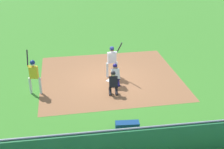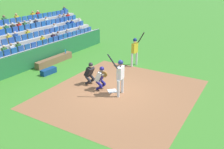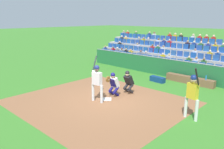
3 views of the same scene
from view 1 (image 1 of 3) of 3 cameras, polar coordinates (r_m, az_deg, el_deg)
name	(u,v)px [view 1 (image 1 of 3)]	position (r m, az deg, el deg)	size (l,w,h in m)	color
ground_plane	(111,81)	(16.64, -0.15, -1.20)	(160.00, 160.00, 0.00)	#3A7D28
infield_dirt_patch	(110,77)	(17.08, -0.39, -0.43)	(7.75, 6.96, 0.01)	#8E5C3C
home_plate_marker	(111,80)	(16.63, -0.15, -1.15)	(0.44, 0.44, 0.02)	white
batter_at_plate	(112,58)	(16.66, 0.02, 3.15)	(0.86, 0.60, 2.17)	silver
catcher_crouching	(115,74)	(15.81, 0.64, 0.17)	(0.48, 0.73, 1.29)	navy
home_plate_umpire	(113,82)	(15.00, 0.25, -1.42)	(0.49, 0.50, 1.28)	black
dugout_wall	(136,142)	(11.21, 4.50, -12.70)	(15.13, 0.24, 1.26)	#216437
dugout_bench	(91,145)	(11.69, -4.02, -13.23)	(3.08, 0.40, 0.44)	brown
water_bottle_on_bench	(63,139)	(11.53, -9.34, -11.94)	(0.07, 0.07, 0.27)	blue
equipment_duffel_bag	(127,126)	(12.75, 2.93, -9.69)	(1.00, 0.36, 0.33)	navy
on_deck_batter	(34,73)	(15.38, -14.69, 0.30)	(0.65, 0.66, 2.23)	silver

